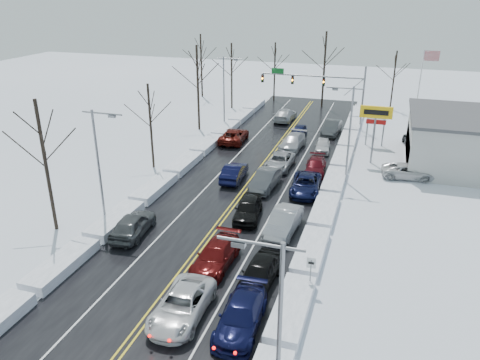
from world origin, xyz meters
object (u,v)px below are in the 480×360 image
(tires_plus_sign, at_px, (376,116))
(oncoming_car_0, at_px, (234,180))
(flagpole, at_px, (421,84))
(traffic_signal_mast, at_px, (323,85))

(tires_plus_sign, distance_m, oncoming_car_0, 15.75)
(tires_plus_sign, distance_m, flagpole, 14.79)
(tires_plus_sign, bearing_deg, oncoming_car_0, -144.25)
(traffic_signal_mast, distance_m, oncoming_car_0, 22.03)
(traffic_signal_mast, height_order, oncoming_car_0, traffic_signal_mast)
(oncoming_car_0, bearing_deg, traffic_signal_mast, -107.08)
(flagpole, xyz_separation_m, oncoming_car_0, (-16.80, -22.74, -5.93))
(tires_plus_sign, bearing_deg, traffic_signal_mast, 120.46)
(traffic_signal_mast, distance_m, tires_plus_sign, 13.92)
(flagpole, bearing_deg, oncoming_car_0, -126.46)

